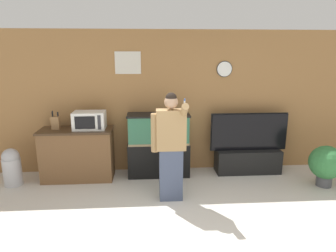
{
  "coord_description": "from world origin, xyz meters",
  "views": [
    {
      "loc": [
        -0.58,
        -2.74,
        2.2
      ],
      "look_at": [
        -0.26,
        1.92,
        1.05
      ],
      "focal_mm": 32.0,
      "sensor_mm": 36.0,
      "label": 1
    }
  ],
  "objects_px": {
    "knife_block": "(55,123)",
    "potted_plant": "(326,163)",
    "aquarium_on_stand": "(159,145)",
    "person_standing": "(170,146)",
    "trash_bin": "(12,167)",
    "microwave": "(89,120)",
    "counter_island": "(78,154)",
    "tv_on_stand": "(248,155)"
  },
  "relations": [
    {
      "from": "counter_island",
      "to": "knife_block",
      "type": "bearing_deg",
      "value": 175.7
    },
    {
      "from": "counter_island",
      "to": "microwave",
      "type": "height_order",
      "value": "microwave"
    },
    {
      "from": "person_standing",
      "to": "potted_plant",
      "type": "distance_m",
      "value": 2.69
    },
    {
      "from": "aquarium_on_stand",
      "to": "person_standing",
      "type": "distance_m",
      "value": 1.02
    },
    {
      "from": "aquarium_on_stand",
      "to": "person_standing",
      "type": "height_order",
      "value": "person_standing"
    },
    {
      "from": "microwave",
      "to": "aquarium_on_stand",
      "type": "xyz_separation_m",
      "value": [
        1.19,
        0.07,
        -0.49
      ]
    },
    {
      "from": "person_standing",
      "to": "trash_bin",
      "type": "bearing_deg",
      "value": 165.37
    },
    {
      "from": "aquarium_on_stand",
      "to": "tv_on_stand",
      "type": "relative_size",
      "value": 0.8
    },
    {
      "from": "aquarium_on_stand",
      "to": "knife_block",
      "type": "bearing_deg",
      "value": -178.02
    },
    {
      "from": "counter_island",
      "to": "aquarium_on_stand",
      "type": "distance_m",
      "value": 1.44
    },
    {
      "from": "aquarium_on_stand",
      "to": "potted_plant",
      "type": "xyz_separation_m",
      "value": [
        2.77,
        -0.69,
        -0.17
      ]
    },
    {
      "from": "counter_island",
      "to": "aquarium_on_stand",
      "type": "relative_size",
      "value": 1.1
    },
    {
      "from": "aquarium_on_stand",
      "to": "trash_bin",
      "type": "distance_m",
      "value": 2.52
    },
    {
      "from": "counter_island",
      "to": "aquarium_on_stand",
      "type": "height_order",
      "value": "aquarium_on_stand"
    },
    {
      "from": "aquarium_on_stand",
      "to": "tv_on_stand",
      "type": "xyz_separation_m",
      "value": [
        1.67,
        0.01,
        -0.23
      ]
    },
    {
      "from": "microwave",
      "to": "person_standing",
      "type": "xyz_separation_m",
      "value": [
        1.33,
        -0.9,
        -0.2
      ]
    },
    {
      "from": "microwave",
      "to": "trash_bin",
      "type": "relative_size",
      "value": 0.83
    },
    {
      "from": "counter_island",
      "to": "trash_bin",
      "type": "bearing_deg",
      "value": -169.42
    },
    {
      "from": "knife_block",
      "to": "potted_plant",
      "type": "height_order",
      "value": "knife_block"
    },
    {
      "from": "knife_block",
      "to": "potted_plant",
      "type": "distance_m",
      "value": 4.63
    },
    {
      "from": "potted_plant",
      "to": "trash_bin",
      "type": "height_order",
      "value": "potted_plant"
    },
    {
      "from": "counter_island",
      "to": "person_standing",
      "type": "xyz_separation_m",
      "value": [
        1.57,
        -0.89,
        0.4
      ]
    },
    {
      "from": "knife_block",
      "to": "aquarium_on_stand",
      "type": "distance_m",
      "value": 1.83
    },
    {
      "from": "knife_block",
      "to": "potted_plant",
      "type": "xyz_separation_m",
      "value": [
        4.55,
        -0.62,
        -0.63
      ]
    },
    {
      "from": "person_standing",
      "to": "trash_bin",
      "type": "height_order",
      "value": "person_standing"
    },
    {
      "from": "microwave",
      "to": "tv_on_stand",
      "type": "bearing_deg",
      "value": 1.67
    },
    {
      "from": "counter_island",
      "to": "tv_on_stand",
      "type": "xyz_separation_m",
      "value": [
        3.1,
        0.1,
        -0.12
      ]
    },
    {
      "from": "microwave",
      "to": "aquarium_on_stand",
      "type": "distance_m",
      "value": 1.29
    },
    {
      "from": "microwave",
      "to": "knife_block",
      "type": "xyz_separation_m",
      "value": [
        -0.58,
        0.01,
        -0.04
      ]
    },
    {
      "from": "aquarium_on_stand",
      "to": "potted_plant",
      "type": "relative_size",
      "value": 1.63
    },
    {
      "from": "counter_island",
      "to": "microwave",
      "type": "bearing_deg",
      "value": 3.28
    },
    {
      "from": "knife_block",
      "to": "tv_on_stand",
      "type": "distance_m",
      "value": 3.52
    },
    {
      "from": "trash_bin",
      "to": "aquarium_on_stand",
      "type": "bearing_deg",
      "value": 6.54
    },
    {
      "from": "tv_on_stand",
      "to": "potted_plant",
      "type": "relative_size",
      "value": 2.05
    },
    {
      "from": "knife_block",
      "to": "tv_on_stand",
      "type": "height_order",
      "value": "knife_block"
    },
    {
      "from": "tv_on_stand",
      "to": "potted_plant",
      "type": "bearing_deg",
      "value": -32.29
    },
    {
      "from": "microwave",
      "to": "person_standing",
      "type": "relative_size",
      "value": 0.33
    },
    {
      "from": "microwave",
      "to": "potted_plant",
      "type": "height_order",
      "value": "microwave"
    },
    {
      "from": "aquarium_on_stand",
      "to": "counter_island",
      "type": "bearing_deg",
      "value": -176.51
    },
    {
      "from": "microwave",
      "to": "potted_plant",
      "type": "distance_m",
      "value": 4.07
    },
    {
      "from": "knife_block",
      "to": "aquarium_on_stand",
      "type": "relative_size",
      "value": 0.28
    },
    {
      "from": "counter_island",
      "to": "person_standing",
      "type": "bearing_deg",
      "value": -29.39
    }
  ]
}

